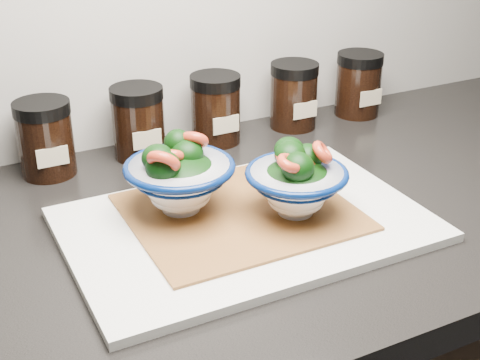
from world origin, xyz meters
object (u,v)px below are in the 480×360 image
spice_jar_b (138,122)px  spice_jar_d (294,95)px  cutting_board (246,224)px  spice_jar_a (45,138)px  bowl_right (297,181)px  bowl_left (179,177)px  spice_jar_e (358,84)px  spice_jar_c (216,109)px

spice_jar_b → spice_jar_d: bearing=0.0°
cutting_board → spice_jar_b: bearing=99.3°
spice_jar_a → bowl_right: bearing=-49.2°
bowl_right → spice_jar_a: size_ratio=1.16×
bowl_left → bowl_right: size_ratio=1.09×
bowl_left → spice_jar_e: bearing=26.5°
bowl_left → bowl_right: bowl_left is taller
bowl_left → spice_jar_e: 0.49m
bowl_right → spice_jar_c: bowl_right is taller
bowl_right → spice_jar_a: 0.38m
bowl_right → spice_jar_e: 0.42m
spice_jar_d → spice_jar_c: bearing=180.0°
spice_jar_a → spice_jar_d: (0.42, 0.00, 0.00)m
spice_jar_c → spice_jar_d: (0.15, 0.00, 0.00)m
spice_jar_a → spice_jar_b: size_ratio=1.00×
bowl_right → spice_jar_d: bowl_right is taller
cutting_board → spice_jar_e: 0.46m
spice_jar_b → spice_jar_c: same height
cutting_board → spice_jar_b: (-0.04, 0.28, 0.05)m
cutting_board → spice_jar_c: (0.09, 0.28, 0.05)m
cutting_board → spice_jar_c: spice_jar_c is taller
spice_jar_c → spice_jar_e: bearing=0.0°
spice_jar_e → spice_jar_b: bearing=180.0°
spice_jar_a → spice_jar_d: 0.42m
bowl_right → spice_jar_e: (0.31, 0.29, -0.00)m
spice_jar_c → spice_jar_e: size_ratio=1.00×
cutting_board → spice_jar_e: bearing=36.7°
spice_jar_c → bowl_right: bearing=-94.5°
bowl_left → spice_jar_b: (0.02, 0.22, -0.01)m
spice_jar_c → bowl_left: bearing=-125.1°
cutting_board → spice_jar_b: 0.28m
spice_jar_c → spice_jar_d: bearing=0.0°
cutting_board → spice_jar_a: 0.34m
cutting_board → bowl_right: (0.06, -0.01, 0.05)m
bowl_right → spice_jar_e: size_ratio=1.16×
bowl_right → spice_jar_c: (0.02, 0.29, -0.00)m
bowl_left → spice_jar_d: size_ratio=1.26×
spice_jar_a → spice_jar_b: bearing=0.0°
cutting_board → bowl_right: 0.08m
bowl_right → spice_jar_c: size_ratio=1.16×
bowl_left → spice_jar_a: (-0.12, 0.22, -0.01)m
cutting_board → bowl_right: bearing=-13.0°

